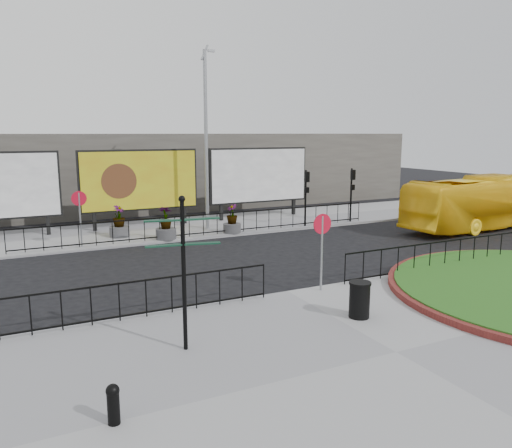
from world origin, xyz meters
TOP-DOWN VIEW (x-y plane):
  - ground at (0.00, 0.00)m, footprint 90.00×90.00m
  - pavement_near at (0.00, -5.00)m, footprint 30.00×10.00m
  - pavement_far at (0.00, 12.00)m, footprint 44.00×6.00m
  - railing_near_left at (-6.00, -0.30)m, footprint 10.00×0.10m
  - railing_near_right at (6.50, -0.30)m, footprint 9.00×0.10m
  - railing_far at (1.00, 9.30)m, footprint 18.00×0.10m
  - speed_sign_far at (-5.00, 9.40)m, footprint 0.64×0.07m
  - speed_sign_near at (1.00, -0.40)m, footprint 0.64×0.07m
  - billboard_mid at (-1.50, 12.97)m, footprint 6.20×0.31m
  - billboard_right at (5.50, 12.97)m, footprint 6.20×0.31m
  - lamp_post at (1.51, 11.00)m, footprint 0.74×0.18m
  - signal_pole_a at (6.50, 9.34)m, footprint 0.22×0.26m
  - signal_pole_b at (9.50, 9.34)m, footprint 0.22×0.26m
  - building_backdrop at (0.00, 22.00)m, footprint 40.00×10.00m
  - fingerpost_sign at (-4.27, -2.70)m, footprint 1.68×0.56m
  - bollard at (-6.34, -5.05)m, footprint 0.24×0.24m
  - litter_bin at (0.61, -2.85)m, footprint 0.60×0.60m
  - bus at (14.86, 5.08)m, footprint 10.23×3.06m
  - planter_a at (-3.07, 10.91)m, footprint 0.94×0.94m
  - planter_b at (-1.20, 9.40)m, footprint 0.96×0.96m
  - planter_c at (2.20, 9.40)m, footprint 0.88×0.88m

SIDE VIEW (x-z plane):
  - ground at x=0.00m, z-range 0.00..0.00m
  - pavement_near at x=0.00m, z-range 0.00..0.12m
  - pavement_far at x=0.00m, z-range 0.00..0.12m
  - bollard at x=-6.34m, z-range 0.15..0.89m
  - litter_bin at x=0.61m, z-range 0.12..1.12m
  - railing_near_left at x=-6.00m, z-range 0.12..1.22m
  - railing_near_right at x=6.50m, z-range 0.12..1.22m
  - railing_far at x=1.00m, z-range 0.12..1.22m
  - planter_c at x=2.20m, z-range -0.04..1.41m
  - planter_a at x=-3.07m, z-range -0.06..1.47m
  - planter_b at x=-1.20m, z-range -0.06..1.50m
  - bus at x=14.86m, z-range 0.00..2.81m
  - speed_sign_far at x=-5.00m, z-range 0.68..3.15m
  - speed_sign_near at x=1.00m, z-range 0.68..3.15m
  - signal_pole_a at x=6.50m, z-range 0.60..3.60m
  - signal_pole_b at x=9.50m, z-range 0.60..3.60m
  - fingerpost_sign at x=-4.27m, z-range 0.49..4.08m
  - building_backdrop at x=0.00m, z-range 0.00..5.00m
  - billboard_mid at x=-1.50m, z-range 0.55..4.65m
  - billboard_right at x=5.50m, z-range 0.55..4.65m
  - lamp_post at x=1.51m, z-range 0.21..9.44m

